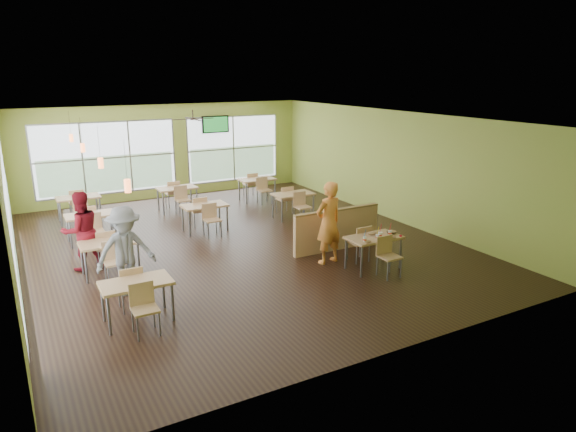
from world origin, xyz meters
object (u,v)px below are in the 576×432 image
at_px(main_table, 374,242).
at_px(food_basket, 392,232).
at_px(man_plaid, 329,223).
at_px(half_wall_divider, 337,229).

distance_m(main_table, food_basket, 0.51).
height_order(main_table, man_plaid, man_plaid).
relative_size(half_wall_divider, man_plaid, 1.25).
bearing_deg(man_plaid, half_wall_divider, -144.84).
xyz_separation_m(main_table, half_wall_divider, (0.00, 1.45, -0.11)).
bearing_deg(half_wall_divider, main_table, -90.00).
height_order(half_wall_divider, food_basket, half_wall_divider).
xyz_separation_m(half_wall_divider, man_plaid, (-0.68, -0.64, 0.43)).
bearing_deg(food_basket, main_table, 179.44).
bearing_deg(man_plaid, food_basket, 136.77).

